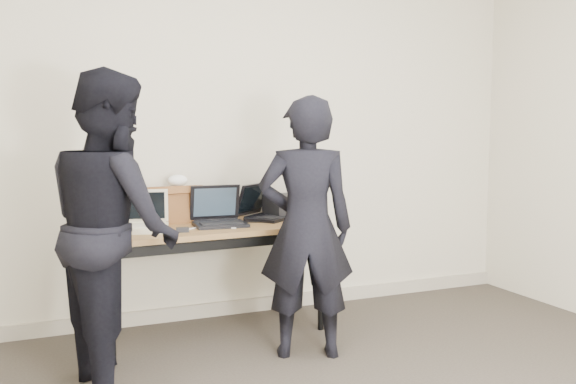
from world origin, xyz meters
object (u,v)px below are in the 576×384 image
desk (210,235)px  laptop_beige (144,222)px  leather_satchel (174,204)px  person_typist (306,228)px  equipment_box (287,206)px  laptop_right (264,211)px  laptop_center (218,216)px  person_observer (114,227)px

desk → laptop_beige: 0.44m
leather_satchel → person_typist: (0.59, -0.83, -0.08)m
desk → laptop_beige: bearing=177.3°
equipment_box → laptop_beige: bearing=-169.4°
laptop_right → person_typist: (-0.03, -0.76, -0.00)m
laptop_center → person_typist: bearing=-56.9°
desk → person_observer: (-0.68, -0.53, 0.17)m
laptop_beige → person_observer: 0.59m
desk → person_typist: 0.74m
laptop_right → laptop_center: bearing=162.3°
laptop_center → equipment_box: 0.59m
leather_satchel → equipment_box: (0.81, -0.04, -0.05)m
person_typist → leather_satchel: bearing=-34.8°
laptop_center → equipment_box: bearing=20.7°
laptop_center → person_observer: bearing=-139.8°
desk → laptop_beige: (-0.43, -0.01, 0.11)m
laptop_beige → equipment_box: laptop_beige is taller
laptop_center → person_typist: (0.35, -0.62, -0.01)m
desk → laptop_right: size_ratio=3.34×
leather_satchel → person_observer: 0.91m
laptop_right → leather_satchel: (-0.62, 0.07, 0.07)m
equipment_box → laptop_right: bearing=-170.3°
laptop_center → laptop_right: size_ratio=0.77×
laptop_right → equipment_box: bearing=-28.3°
laptop_right → person_typist: person_typist is taller
leather_satchel → person_typist: bearing=-56.6°
laptop_beige → laptop_right: bearing=23.1°
desk → leather_satchel: leather_satchel is taller
laptop_center → laptop_right: bearing=24.2°
laptop_center → person_observer: (-0.75, -0.55, 0.06)m
person_observer → laptop_beige: bearing=-35.1°
laptop_beige → laptop_center: laptop_center is taller
laptop_center → person_observer: person_observer is taller
laptop_beige → equipment_box: size_ratio=1.31×
desk → laptop_center: 0.14m
laptop_beige → laptop_right: laptop_beige is taller
leather_satchel → laptop_right: bearing=-8.5°
desk → equipment_box: equipment_box is taller
laptop_beige → equipment_box: (1.06, 0.20, 0.03)m
laptop_right → person_typist: size_ratio=0.30×
laptop_center → equipment_box: size_ratio=1.27×
laptop_beige → laptop_right: (0.87, 0.16, 0.01)m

